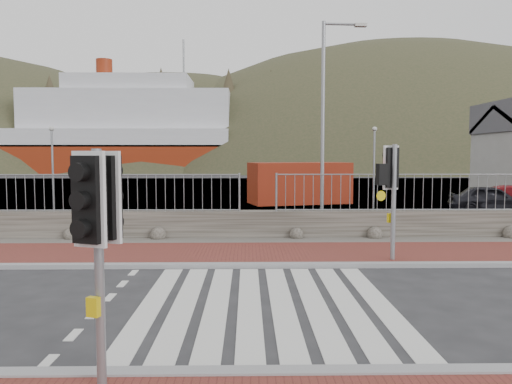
{
  "coord_description": "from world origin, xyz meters",
  "views": [
    {
      "loc": [
        -0.33,
        -8.98,
        2.77
      ],
      "look_at": [
        -0.13,
        3.0,
        1.85
      ],
      "focal_mm": 35.0,
      "sensor_mm": 36.0,
      "label": 1
    }
  ],
  "objects_px": {
    "traffic_signal_far": "(393,177)",
    "car_a": "(491,199)",
    "ferry": "(88,137)",
    "traffic_signal_near": "(98,219)",
    "shipping_container": "(299,183)",
    "streetlight": "(326,116)"
  },
  "relations": [
    {
      "from": "traffic_signal_far",
      "to": "car_a",
      "type": "bearing_deg",
      "value": -144.91
    },
    {
      "from": "ferry",
      "to": "traffic_signal_near",
      "type": "bearing_deg",
      "value": -72.38
    },
    {
      "from": "ferry",
      "to": "shipping_container",
      "type": "relative_size",
      "value": 9.13
    },
    {
      "from": "ferry",
      "to": "car_a",
      "type": "height_order",
      "value": "ferry"
    },
    {
      "from": "traffic_signal_far",
      "to": "streetlight",
      "type": "xyz_separation_m",
      "value": [
        -0.98,
        4.58,
        1.88
      ]
    },
    {
      "from": "ferry",
      "to": "traffic_signal_near",
      "type": "distance_m",
      "value": 74.86
    },
    {
      "from": "traffic_signal_near",
      "to": "car_a",
      "type": "bearing_deg",
      "value": 73.63
    },
    {
      "from": "streetlight",
      "to": "shipping_container",
      "type": "relative_size",
      "value": 1.32
    },
    {
      "from": "streetlight",
      "to": "car_a",
      "type": "height_order",
      "value": "streetlight"
    },
    {
      "from": "ferry",
      "to": "car_a",
      "type": "relative_size",
      "value": 13.22
    },
    {
      "from": "streetlight",
      "to": "shipping_container",
      "type": "height_order",
      "value": "streetlight"
    },
    {
      "from": "traffic_signal_near",
      "to": "shipping_container",
      "type": "xyz_separation_m",
      "value": [
        4.59,
        22.21,
        -0.9
      ]
    },
    {
      "from": "traffic_signal_far",
      "to": "streetlight",
      "type": "distance_m",
      "value": 5.05
    },
    {
      "from": "car_a",
      "to": "traffic_signal_near",
      "type": "bearing_deg",
      "value": 155.56
    },
    {
      "from": "traffic_signal_near",
      "to": "shipping_container",
      "type": "distance_m",
      "value": 22.7
    },
    {
      "from": "ferry",
      "to": "traffic_signal_near",
      "type": "height_order",
      "value": "ferry"
    },
    {
      "from": "shipping_container",
      "to": "car_a",
      "type": "relative_size",
      "value": 1.45
    },
    {
      "from": "traffic_signal_near",
      "to": "car_a",
      "type": "xyz_separation_m",
      "value": [
        13.21,
        17.69,
        -1.39
      ]
    },
    {
      "from": "traffic_signal_far",
      "to": "streetlight",
      "type": "height_order",
      "value": "streetlight"
    },
    {
      "from": "traffic_signal_far",
      "to": "traffic_signal_near",
      "type": "bearing_deg",
      "value": 33.39
    },
    {
      "from": "streetlight",
      "to": "traffic_signal_near",
      "type": "bearing_deg",
      "value": -114.17
    },
    {
      "from": "car_a",
      "to": "traffic_signal_far",
      "type": "bearing_deg",
      "value": 156.23
    }
  ]
}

